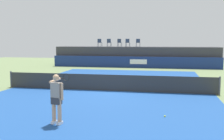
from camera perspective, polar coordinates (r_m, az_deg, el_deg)
ground_plane at (r=18.87m, az=0.96°, el=-2.70°), size 48.00×48.00×0.00m
court_inner at (r=15.97m, az=-0.96°, el=-4.35°), size 12.00×22.00×0.00m
sponsor_wall at (r=29.13m, az=4.64°, el=1.65°), size 18.00×0.22×1.20m
spectator_platform at (r=30.88m, az=5.03°, el=2.84°), size 18.00×2.80×2.20m
spectator_chair_far_left at (r=31.29m, az=-2.59°, el=5.82°), size 0.46×0.46×0.89m
spectator_chair_left at (r=30.98m, az=-0.62°, el=5.82°), size 0.45×0.45×0.89m
spectator_chair_center at (r=31.29m, az=1.59°, el=5.83°), size 0.47×0.47×0.89m
spectator_chair_right at (r=30.62m, az=3.30°, el=5.81°), size 0.46×0.46×0.89m
spectator_chair_far_right at (r=30.53m, az=5.48°, el=5.79°), size 0.47×0.47×0.89m
tennis_net at (r=15.89m, az=-0.96°, el=-2.67°), size 12.40×0.02×0.95m
net_post_near at (r=18.22m, az=-20.40°, el=-1.83°), size 0.10×0.10×1.00m
net_post_far at (r=15.81m, az=21.62°, el=-3.07°), size 0.10×0.10×1.00m
tennis_player at (r=9.78m, az=-11.49°, el=-5.59°), size 0.56×1.22×1.77m
tennis_ball at (r=10.81m, az=11.01°, el=-9.46°), size 0.07×0.07×0.07m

